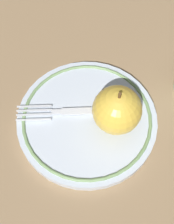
% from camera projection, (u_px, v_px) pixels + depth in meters
% --- Properties ---
extents(ground_plane, '(2.00, 2.00, 0.00)m').
position_uv_depth(ground_plane, '(76.00, 123.00, 0.53)').
color(ground_plane, '#8E704E').
extents(plate, '(0.24, 0.24, 0.02)m').
position_uv_depth(plate, '(87.00, 120.00, 0.53)').
color(plate, silver).
rests_on(plate, ground_plane).
extents(apple_red_whole, '(0.08, 0.08, 0.09)m').
position_uv_depth(apple_red_whole, '(117.00, 110.00, 0.48)').
color(apple_red_whole, gold).
rests_on(apple_red_whole, plate).
extents(fork, '(0.03, 0.17, 0.00)m').
position_uv_depth(fork, '(69.00, 111.00, 0.52)').
color(fork, silver).
rests_on(fork, plate).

